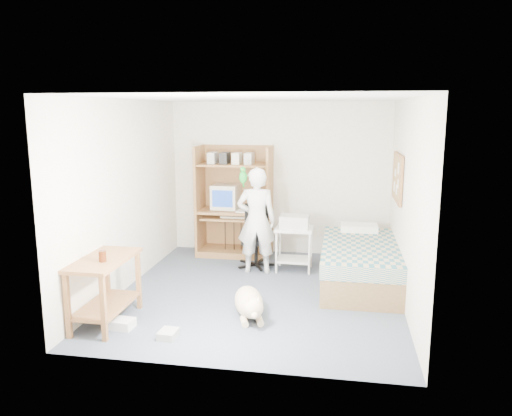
# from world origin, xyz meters

# --- Properties ---
(floor) EXTENTS (4.00, 4.00, 0.00)m
(floor) POSITION_xyz_m (0.00, 0.00, 0.00)
(floor) COLOR #404A57
(floor) RESTS_ON ground
(wall_back) EXTENTS (3.60, 0.02, 2.50)m
(wall_back) POSITION_xyz_m (0.00, 2.00, 1.25)
(wall_back) COLOR silver
(wall_back) RESTS_ON floor
(wall_right) EXTENTS (0.02, 4.00, 2.50)m
(wall_right) POSITION_xyz_m (1.80, 0.00, 1.25)
(wall_right) COLOR silver
(wall_right) RESTS_ON floor
(wall_left) EXTENTS (0.02, 4.00, 2.50)m
(wall_left) POSITION_xyz_m (-1.80, 0.00, 1.25)
(wall_left) COLOR silver
(wall_left) RESTS_ON floor
(ceiling) EXTENTS (3.60, 4.00, 0.02)m
(ceiling) POSITION_xyz_m (0.00, 0.00, 2.50)
(ceiling) COLOR white
(ceiling) RESTS_ON wall_back
(computer_hutch) EXTENTS (1.20, 0.63, 1.80)m
(computer_hutch) POSITION_xyz_m (-0.70, 1.74, 0.82)
(computer_hutch) COLOR brown
(computer_hutch) RESTS_ON floor
(bed) EXTENTS (1.02, 2.02, 0.66)m
(bed) POSITION_xyz_m (1.30, 0.62, 0.29)
(bed) COLOR brown
(bed) RESTS_ON floor
(side_desk) EXTENTS (0.50, 1.00, 0.75)m
(side_desk) POSITION_xyz_m (-1.55, -1.20, 0.49)
(side_desk) COLOR brown
(side_desk) RESTS_ON floor
(corkboard) EXTENTS (0.04, 0.94, 0.66)m
(corkboard) POSITION_xyz_m (1.77, 0.90, 1.45)
(corkboard) COLOR olive
(corkboard) RESTS_ON wall_right
(office_chair) EXTENTS (0.53, 0.53, 0.94)m
(office_chair) POSITION_xyz_m (-0.24, 1.16, 0.34)
(office_chair) COLOR black
(office_chair) RESTS_ON floor
(person) EXTENTS (0.61, 0.44, 1.56)m
(person) POSITION_xyz_m (-0.19, 0.86, 0.78)
(person) COLOR white
(person) RESTS_ON floor
(parrot) EXTENTS (0.11, 0.20, 0.32)m
(parrot) POSITION_xyz_m (-0.39, 0.88, 1.43)
(parrot) COLOR #148E28
(parrot) RESTS_ON person
(dog) EXTENTS (0.52, 0.99, 0.38)m
(dog) POSITION_xyz_m (0.01, -0.76, 0.17)
(dog) COLOR tan
(dog) RESTS_ON floor
(printer_cart) EXTENTS (0.55, 0.44, 0.66)m
(printer_cart) POSITION_xyz_m (0.35, 1.04, 0.44)
(printer_cart) COLOR silver
(printer_cart) RESTS_ON floor
(printer) EXTENTS (0.42, 0.32, 0.18)m
(printer) POSITION_xyz_m (0.35, 1.04, 0.75)
(printer) COLOR #B5B5B0
(printer) RESTS_ON printer_cart
(crt_monitor) EXTENTS (0.43, 0.46, 0.40)m
(crt_monitor) POSITION_xyz_m (-0.85, 1.75, 0.97)
(crt_monitor) COLOR beige
(crt_monitor) RESTS_ON computer_hutch
(keyboard) EXTENTS (0.45, 0.16, 0.03)m
(keyboard) POSITION_xyz_m (-0.67, 1.58, 0.67)
(keyboard) COLOR beige
(keyboard) RESTS_ON computer_hutch
(pencil_cup) EXTENTS (0.08, 0.08, 0.12)m
(pencil_cup) POSITION_xyz_m (-0.35, 1.65, 0.82)
(pencil_cup) COLOR yellow
(pencil_cup) RESTS_ON computer_hutch
(drink_glass) EXTENTS (0.08, 0.08, 0.12)m
(drink_glass) POSITION_xyz_m (-1.50, -1.32, 0.81)
(drink_glass) COLOR #411B0A
(drink_glass) RESTS_ON side_desk
(floor_box_a) EXTENTS (0.26, 0.22, 0.10)m
(floor_box_a) POSITION_xyz_m (-1.31, -1.32, 0.05)
(floor_box_a) COLOR silver
(floor_box_a) RESTS_ON floor
(floor_box_b) EXTENTS (0.19, 0.23, 0.08)m
(floor_box_b) POSITION_xyz_m (-0.73, -1.46, 0.04)
(floor_box_b) COLOR #ABABA6
(floor_box_b) RESTS_ON floor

